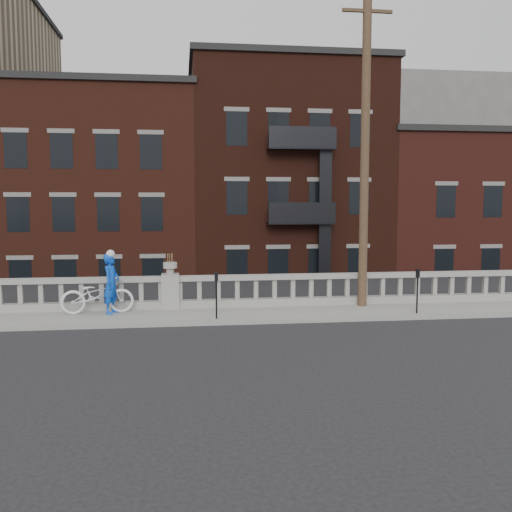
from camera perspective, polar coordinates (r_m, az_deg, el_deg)
The scene contains 10 objects.
ground at distance 14.61m, azimuth -8.81°, elevation -8.62°, with size 120.00×120.00×0.00m, color black.
sidewalk at distance 17.52m, azimuth -8.58°, elevation -6.00°, with size 32.00×2.20×0.15m, color gray.
balustrade at distance 18.36m, azimuth -8.55°, elevation -3.68°, with size 28.00×0.34×1.03m.
planter_pedestal at distance 18.33m, azimuth -8.56°, elevation -3.09°, with size 0.55×0.55×1.76m.
lower_level at distance 37.23m, azimuth -7.15°, elevation 4.05°, with size 80.00×44.00×20.80m.
utility_pole at distance 18.77m, azimuth 10.84°, elevation 10.56°, with size 1.60×0.28×10.00m.
parking_meter_b at distance 16.55m, azimuth -3.99°, elevation -3.39°, with size 0.10×0.09×1.36m.
parking_meter_c at distance 17.96m, azimuth 15.84°, elevation -2.88°, with size 0.10×0.09×1.36m.
bicycle at distance 18.00m, azimuth -15.58°, elevation -3.76°, with size 0.75×2.15×1.13m, color white.
cyclist at distance 17.81m, azimuth -14.27°, elevation -2.69°, with size 0.67×0.44×1.83m, color blue.
Camera 1 is at (0.39, -14.17, 3.55)m, focal length 40.00 mm.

